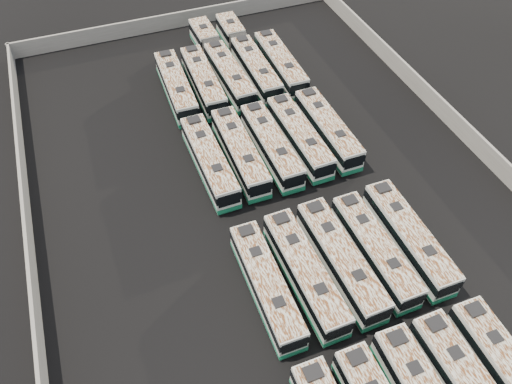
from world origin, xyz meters
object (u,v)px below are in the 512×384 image
object	(u,v)px
bus_back_center	(221,62)
bus_back_far_right	(280,64)
bus_front_far_right	(511,378)
bus_back_right	(247,56)
bus_midfront_far_right	(409,238)
bus_midfront_left	(305,273)
bus_back_far_left	(176,87)
bus_midfront_far_left	(266,285)
bus_midback_far_left	(210,161)
bus_midback_left	(240,152)
bus_midfront_center	(341,260)
bus_midfront_right	(375,250)
bus_midback_right	(299,137)
bus_midback_far_right	(327,129)
bus_back_left	(203,81)
bus_midback_center	(271,146)

from	to	relation	value
bus_back_center	bus_back_far_right	xyz separation A→B (m)	(6.63, -3.10, 0.03)
bus_front_far_right	bus_back_right	size ratio (longest dim) A/B	0.64
bus_midfront_far_right	bus_back_center	world-z (taller)	bus_back_center
bus_front_far_right	bus_midfront_left	distance (m)	16.34
bus_back_far_left	bus_midfront_far_left	bearing A→B (deg)	-88.67
bus_midback_far_left	bus_midback_left	bearing A→B (deg)	1.71
bus_midfront_center	bus_back_center	distance (m)	31.34
bus_midfront_right	bus_back_right	xyz separation A→B (m)	(0.12, 31.45, 0.04)
bus_midback_far_left	bus_back_center	xyz separation A→B (m)	(6.49, 16.14, -0.02)
bus_midback_right	bus_midfront_far_right	bearing A→B (deg)	-78.62
bus_midfront_far_right	bus_midback_far_left	bearing A→B (deg)	131.12
bus_midfront_center	bus_back_right	xyz separation A→B (m)	(3.34, 31.38, -0.03)
bus_midfront_left	bus_midfront_center	bearing A→B (deg)	-0.27
bus_midfront_left	bus_midback_far_right	size ratio (longest dim) A/B	1.02
bus_midfront_far_left	bus_back_far_right	xyz separation A→B (m)	(13.13, 28.22, 0.07)
bus_midfront_left	bus_back_far_right	xyz separation A→B (m)	(9.78, 28.29, 0.02)
bus_back_center	bus_midfront_right	bearing A→B (deg)	-85.26
bus_midfront_right	bus_back_far_right	size ratio (longest dim) A/B	0.95
bus_back_far_left	bus_back_right	bearing A→B (deg)	18.95
bus_front_far_right	bus_back_left	world-z (taller)	bus_back_left
bus_midfront_left	bus_midback_right	world-z (taller)	bus_midfront_left
bus_midfront_far_right	bus_midfront_center	bearing A→B (deg)	179.99
bus_midfront_center	bus_back_far_left	size ratio (longest dim) A/B	1.00
bus_midback_far_left	bus_back_left	world-z (taller)	bus_back_left
bus_front_far_right	bus_midback_far_left	xyz separation A→B (m)	(-13.21, 28.28, 0.03)
bus_midfront_center	bus_midback_left	world-z (taller)	bus_midfront_center
bus_midback_far_left	bus_midfront_center	bearing A→B (deg)	-67.19
bus_midback_far_right	bus_back_right	size ratio (longest dim) A/B	0.64
bus_midfront_left	bus_midback_far_left	bearing A→B (deg)	101.20
bus_back_left	bus_back_far_left	bearing A→B (deg)	-179.87
bus_midfront_right	bus_midfront_far_right	xyz separation A→B (m)	(3.36, 0.05, 0.05)
bus_midback_right	bus_back_right	world-z (taller)	bus_midback_right
bus_midback_left	bus_back_right	bearing A→B (deg)	67.88
bus_back_right	bus_back_left	bearing A→B (deg)	-153.97
bus_midback_center	bus_midback_right	size ratio (longest dim) A/B	1.00
bus_back_far_right	bus_midback_left	bearing A→B (deg)	-126.31
bus_back_far_right	bus_back_left	bearing A→B (deg)	-178.67
bus_midfront_right	bus_midback_far_left	xyz separation A→B (m)	(-9.85, 15.27, 0.07)
bus_midback_far_left	bus_back_far_right	distance (m)	18.50
bus_midback_far_left	bus_midback_right	xyz separation A→B (m)	(9.81, 0.13, -0.02)
bus_midfront_far_left	bus_midback_center	xyz separation A→B (m)	(6.58, 15.09, 0.04)
bus_midfront_center	bus_back_left	xyz separation A→B (m)	(-3.30, 28.20, -0.01)
bus_midfront_far_right	bus_midback_right	size ratio (longest dim) A/B	1.00
bus_midfront_left	bus_midfront_far_right	xyz separation A→B (m)	(9.87, 0.03, -0.02)
bus_midfront_right	bus_back_far_right	distance (m)	28.50
bus_midback_center	bus_back_right	xyz separation A→B (m)	(3.40, 16.27, -0.00)
bus_midfront_far_right	bus_midback_center	distance (m)	16.52
bus_midback_center	bus_back_right	bearing A→B (deg)	77.88
bus_midfront_left	bus_midback_left	xyz separation A→B (m)	(-0.08, 15.40, -0.00)
bus_midfront_far_right	bus_midback_far_left	distance (m)	20.16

